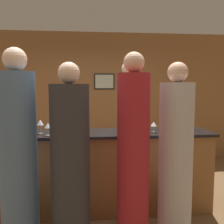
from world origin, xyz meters
name	(u,v)px	position (x,y,z in m)	size (l,w,h in m)	color
ground_plane	(96,210)	(0.00, 0.00, 0.00)	(14.00, 14.00, 0.00)	brown
back_wall	(92,98)	(0.00, 2.30, 1.40)	(8.00, 0.08, 2.80)	olive
bar_counter	(96,171)	(0.00, 0.00, 0.52)	(3.02, 0.62, 1.04)	brown
bartender	(128,127)	(0.55, 0.80, 0.97)	(0.29, 0.29, 2.03)	gray
guest_0	(18,157)	(-0.79, -0.69, 0.93)	(0.37, 0.37, 2.00)	#4C6B93
guest_1	(133,157)	(0.35, -0.76, 0.92)	(0.33, 0.33, 1.96)	maroon
guest_2	(70,165)	(-0.28, -0.75, 0.86)	(0.38, 0.38, 1.86)	#2D2D33
guest_3	(176,158)	(0.82, -0.67, 0.87)	(0.36, 0.36, 1.88)	#B2B2B7
wine_bottle_0	(173,122)	(1.01, -0.02, 1.16)	(0.08, 0.08, 0.30)	black
wine_bottle_1	(139,122)	(0.59, 0.11, 1.15)	(0.08, 0.08, 0.28)	black
wine_bottle_2	(125,125)	(0.35, -0.15, 1.16)	(0.07, 0.07, 0.29)	black
ice_bucket	(180,122)	(1.18, 0.15, 1.14)	(0.16, 0.16, 0.20)	#9E9993
wine_glass_0	(48,126)	(-0.58, -0.18, 1.16)	(0.07, 0.07, 0.15)	silver
wine_glass_1	(154,124)	(0.74, -0.08, 1.15)	(0.08, 0.08, 0.14)	silver
wine_glass_2	(183,123)	(1.10, -0.15, 1.17)	(0.07, 0.07, 0.17)	silver
wine_glass_3	(40,123)	(-0.69, -0.05, 1.19)	(0.08, 0.08, 0.18)	silver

